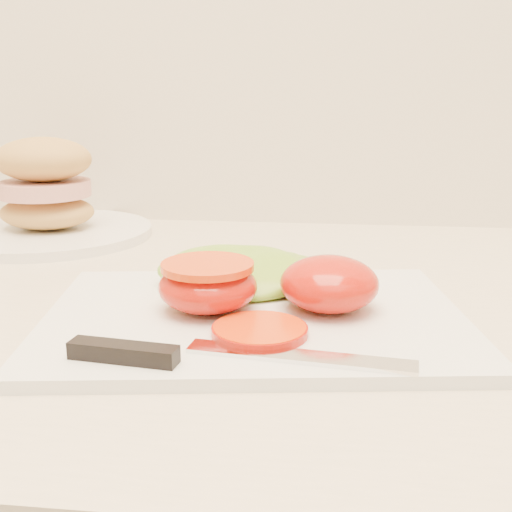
# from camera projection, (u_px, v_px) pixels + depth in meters

# --- Properties ---
(cutting_board) EXTENTS (0.37, 0.29, 0.01)m
(cutting_board) POSITION_uv_depth(u_px,v_px,m) (255.00, 318.00, 0.52)
(cutting_board) COLOR white
(cutting_board) RESTS_ON counter
(tomato_half_dome) EXTENTS (0.08, 0.08, 0.04)m
(tomato_half_dome) POSITION_uv_depth(u_px,v_px,m) (329.00, 283.00, 0.52)
(tomato_half_dome) COLOR red
(tomato_half_dome) RESTS_ON cutting_board
(tomato_half_cut) EXTENTS (0.08, 0.08, 0.04)m
(tomato_half_cut) POSITION_uv_depth(u_px,v_px,m) (208.00, 284.00, 0.52)
(tomato_half_cut) COLOR red
(tomato_half_cut) RESTS_ON cutting_board
(tomato_slice_0) EXTENTS (0.07, 0.07, 0.01)m
(tomato_slice_0) POSITION_uv_depth(u_px,v_px,m) (260.00, 331.00, 0.48)
(tomato_slice_0) COLOR #DA4311
(tomato_slice_0) RESTS_ON cutting_board
(lettuce_leaf_0) EXTENTS (0.15, 0.10, 0.03)m
(lettuce_leaf_0) POSITION_uv_depth(u_px,v_px,m) (237.00, 272.00, 0.59)
(lettuce_leaf_0) COLOR #8ABC31
(lettuce_leaf_0) RESTS_ON cutting_board
(lettuce_leaf_1) EXTENTS (0.12, 0.13, 0.02)m
(lettuce_leaf_1) POSITION_uv_depth(u_px,v_px,m) (283.00, 273.00, 0.59)
(lettuce_leaf_1) COLOR #8ABC31
(lettuce_leaf_1) RESTS_ON cutting_board
(knife) EXTENTS (0.24, 0.05, 0.01)m
(knife) POSITION_uv_depth(u_px,v_px,m) (193.00, 354.00, 0.43)
(knife) COLOR silver
(knife) RESTS_ON cutting_board
(sandwich_plate) EXTENTS (0.26, 0.26, 0.13)m
(sandwich_plate) POSITION_uv_depth(u_px,v_px,m) (46.00, 201.00, 0.81)
(sandwich_plate) COLOR white
(sandwich_plate) RESTS_ON counter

